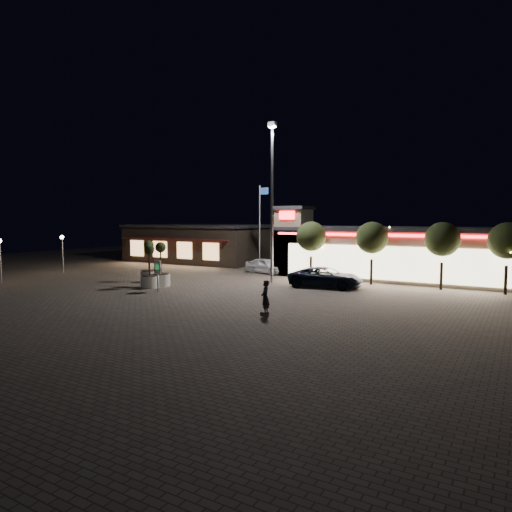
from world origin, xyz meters
The scene contains 19 objects.
ground centered at (0.00, 0.00, 0.00)m, with size 90.00×90.00×0.00m, color #655C52.
retail_building centered at (9.51, 15.82, 2.21)m, with size 20.40×8.40×6.10m.
restaurant_building centered at (-14.00, 19.97, 2.16)m, with size 16.40×11.00×4.30m.
floodlight_pole centered at (2.00, 8.00, 7.02)m, with size 0.60×0.40×12.38m.
flagpole centered at (-1.90, 13.00, 4.74)m, with size 0.95×0.10×8.00m.
lamp_post_west centered at (-18.00, 4.00, 2.46)m, with size 0.36×0.36×3.48m.
lamp_post_south centered at (-16.00, -3.00, 2.46)m, with size 0.36×0.36×3.48m.
string_tree_a centered at (4.00, 11.00, 3.56)m, with size 2.42×2.42×4.79m.
string_tree_b centered at (9.00, 11.00, 3.56)m, with size 2.42×2.42×4.79m.
string_tree_c centered at (14.00, 11.00, 3.56)m, with size 2.42×2.42×4.79m.
string_tree_d centered at (18.00, 11.00, 3.56)m, with size 2.42×2.42×4.79m.
pickup_truck centered at (6.59, 7.78, 0.74)m, with size 2.47×5.35×1.49m, color black.
white_sedan centered at (-1.28, 12.93, 0.71)m, with size 1.67×4.16×1.42m, color white.
pedestrian centered at (7.38, -2.56, 0.90)m, with size 0.66×0.43×1.80m, color black.
dog centered at (7.91, -3.52, 0.26)m, with size 0.49×0.19×0.26m.
planter_left centered at (-6.48, 3.32, 1.03)m, with size 1.36×1.36×3.33m.
planter_mid centered at (-4.32, 1.11, 0.98)m, with size 1.30×1.30×3.19m.
planter_right centered at (-4.22, 2.19, 1.02)m, with size 1.34×1.34×3.29m.
valet_sign centered at (-2.69, 0.19, 1.51)m, with size 0.71×0.22×2.16m.
Camera 1 is at (19.00, -23.16, 5.05)m, focal length 32.00 mm.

